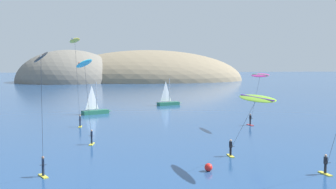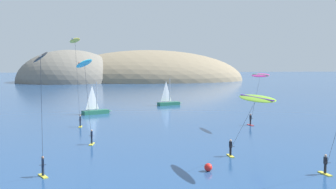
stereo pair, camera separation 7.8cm
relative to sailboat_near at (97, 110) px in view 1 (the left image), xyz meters
The scene contains 9 objects.
headland_island 117.27m from the sailboat_near, 86.80° to the left, with size 101.61×57.34×28.10m.
sailboat_near is the anchor object (origin of this frame).
sailboat_far 19.32m from the sailboat_near, 41.42° to the left, with size 5.83×3.20×5.70m.
kitesurfer_cyan 31.89m from the sailboat_near, 88.63° to the right, with size 1.83×7.83×9.78m.
kitesurfer_black 45.57m from the sailboat_near, 91.43° to the right, with size 2.60×8.71×10.27m.
kitesurfer_magenta 30.59m from the sailboat_near, 38.12° to the right, with size 1.80×6.69×7.80m.
kitesurfer_yellow 21.69m from the sailboat_near, 94.61° to the right, with size 1.21×8.74×12.51m.
kitesurfer_lime 43.14m from the sailboat_near, 67.91° to the right, with size 2.41×9.31×6.60m.
marker_buoy 41.84m from the sailboat_near, 73.41° to the right, with size 0.70×0.70×0.70m, color red.
Camera 1 is at (-0.67, -24.03, 9.66)m, focal length 45.00 mm.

